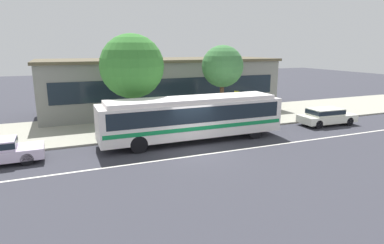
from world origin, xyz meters
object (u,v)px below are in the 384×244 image
at_px(sedan_far_ahead, 326,116).
at_px(pedestrian_waiting_near_sign, 247,113).
at_px(bus_stop_sign, 236,104).
at_px(street_tree_near_stop, 132,66).
at_px(transit_bus, 193,116).
at_px(street_tree_mid_block, 222,67).

relative_size(sedan_far_ahead, pedestrian_waiting_near_sign, 2.79).
relative_size(pedestrian_waiting_near_sign, bus_stop_sign, 0.60).
height_order(pedestrian_waiting_near_sign, street_tree_near_stop, street_tree_near_stop).
bearing_deg(street_tree_near_stop, pedestrian_waiting_near_sign, -11.20).
distance_m(transit_bus, sedan_far_ahead, 11.16).
bearing_deg(bus_stop_sign, street_tree_near_stop, 166.09).
distance_m(transit_bus, street_tree_near_stop, 5.42).
distance_m(sedan_far_ahead, street_tree_mid_block, 8.81).
xyz_separation_m(sedan_far_ahead, street_tree_near_stop, (-14.12, 3.35, 3.86)).
relative_size(sedan_far_ahead, bus_stop_sign, 1.68).
bearing_deg(bus_stop_sign, street_tree_mid_block, 92.61).
bearing_deg(street_tree_mid_block, street_tree_near_stop, -177.30).
bearing_deg(pedestrian_waiting_near_sign, transit_bus, -160.58).
bearing_deg(sedan_far_ahead, bus_stop_sign, 167.21).
bearing_deg(transit_bus, sedan_far_ahead, 0.35).
xyz_separation_m(pedestrian_waiting_near_sign, street_tree_mid_block, (-1.12, 1.94, 3.34)).
height_order(sedan_far_ahead, bus_stop_sign, bus_stop_sign).
distance_m(sedan_far_ahead, pedestrian_waiting_near_sign, 6.25).
distance_m(transit_bus, street_tree_mid_block, 6.15).
xyz_separation_m(transit_bus, street_tree_mid_block, (4.01, 3.75, 2.77)).
distance_m(pedestrian_waiting_near_sign, street_tree_mid_block, 4.02).
height_order(transit_bus, street_tree_near_stop, street_tree_near_stop).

